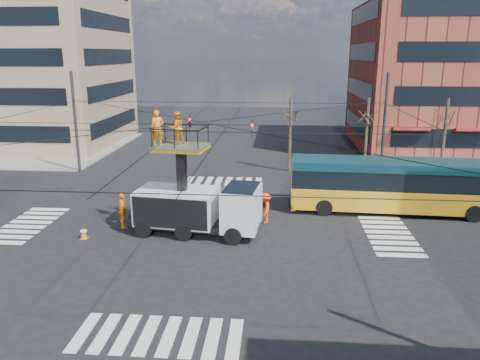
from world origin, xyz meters
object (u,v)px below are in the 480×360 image
(flagger, at_px, (266,208))
(city_bus, at_px, (401,185))
(utility_truck, at_px, (197,195))
(worker_ground, at_px, (122,211))
(traffic_cone, at_px, (84,233))

(flagger, bearing_deg, city_bus, 108.20)
(utility_truck, height_order, city_bus, utility_truck)
(worker_ground, relative_size, flagger, 1.13)
(city_bus, bearing_deg, flagger, -160.03)
(worker_ground, bearing_deg, utility_truck, -117.27)
(traffic_cone, bearing_deg, utility_truck, 12.40)
(utility_truck, bearing_deg, worker_ground, -179.22)
(utility_truck, relative_size, worker_ground, 3.67)
(flagger, bearing_deg, worker_ground, -78.97)
(city_bus, distance_m, flagger, 8.44)
(traffic_cone, distance_m, worker_ground, 2.42)
(utility_truck, distance_m, flagger, 4.22)
(worker_ground, distance_m, flagger, 7.96)
(worker_ground, xyz_separation_m, flagger, (7.84, 1.37, -0.11))
(utility_truck, xyz_separation_m, worker_ground, (-4.25, 0.48, -1.12))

